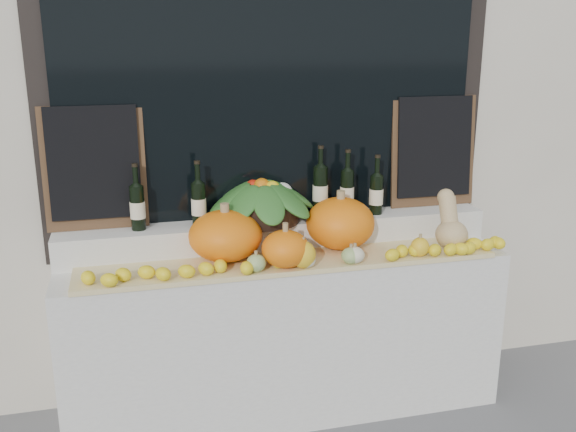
{
  "coord_description": "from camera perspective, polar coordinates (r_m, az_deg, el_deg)",
  "views": [
    {
      "loc": [
        -0.75,
        -1.52,
        2.02
      ],
      "look_at": [
        0.0,
        1.45,
        1.12
      ],
      "focal_mm": 40.0,
      "sensor_mm": 36.0,
      "label": 1
    }
  ],
  "objects": [
    {
      "name": "display_sill",
      "position": [
        3.51,
        -0.3,
        -10.37
      ],
      "size": [
        2.3,
        0.55,
        0.88
      ],
      "primitive_type": "cube",
      "color": "silver",
      "rests_on": "ground"
    },
    {
      "name": "rear_tier",
      "position": [
        3.45,
        -0.91,
        -1.53
      ],
      "size": [
        2.3,
        0.25,
        0.16
      ],
      "primitive_type": "cube",
      "color": "silver",
      "rests_on": "display_sill"
    },
    {
      "name": "straw_bedding",
      "position": [
        3.22,
        0.22,
        -4.13
      ],
      "size": [
        2.1,
        0.32,
        0.02
      ],
      "primitive_type": "cube",
      "color": "tan",
      "rests_on": "display_sill"
    },
    {
      "name": "pumpkin_left",
      "position": [
        3.19,
        -5.58,
        -1.75
      ],
      "size": [
        0.43,
        0.43,
        0.25
      ],
      "primitive_type": "ellipsoid",
      "rotation": [
        0.0,
        0.0,
        -0.2
      ],
      "color": "orange",
      "rests_on": "straw_bedding"
    },
    {
      "name": "pumpkin_right",
      "position": [
        3.36,
        4.66,
        -0.64
      ],
      "size": [
        0.44,
        0.44,
        0.27
      ],
      "primitive_type": "ellipsoid",
      "rotation": [
        0.0,
        0.0,
        0.26
      ],
      "color": "orange",
      "rests_on": "straw_bedding"
    },
    {
      "name": "pumpkin_center",
      "position": [
        3.1,
        -0.23,
        -2.93
      ],
      "size": [
        0.31,
        0.31,
        0.18
      ],
      "primitive_type": "ellipsoid",
      "rotation": [
        0.0,
        0.0,
        0.42
      ],
      "color": "orange",
      "rests_on": "straw_bedding"
    },
    {
      "name": "butternut_squash",
      "position": [
        3.47,
        14.23,
        -0.83
      ],
      "size": [
        0.17,
        0.22,
        0.3
      ],
      "color": "tan",
      "rests_on": "straw_bedding"
    },
    {
      "name": "decorative_gourds",
      "position": [
        3.13,
        3.7,
        -3.49
      ],
      "size": [
        0.94,
        0.12,
        0.16
      ],
      "color": "#336E21",
      "rests_on": "straw_bedding"
    },
    {
      "name": "lemon_heap",
      "position": [
        3.1,
        0.72,
        -4.06
      ],
      "size": [
        2.2,
        0.16,
        0.06
      ],
      "primitive_type": null,
      "color": "yellow",
      "rests_on": "straw_bedding"
    },
    {
      "name": "produce_bowl",
      "position": [
        3.36,
        -2.33,
        1.45
      ],
      "size": [
        0.6,
        0.6,
        0.24
      ],
      "color": "black",
      "rests_on": "rear_tier"
    },
    {
      "name": "wine_bottle_far_left",
      "position": [
        3.3,
        -13.23,
        0.79
      ],
      "size": [
        0.08,
        0.08,
        0.34
      ],
      "color": "black",
      "rests_on": "rear_tier"
    },
    {
      "name": "wine_bottle_near_left",
      "position": [
        3.3,
        -7.95,
        1.1
      ],
      "size": [
        0.08,
        0.08,
        0.34
      ],
      "color": "black",
      "rests_on": "rear_tier"
    },
    {
      "name": "wine_bottle_tall",
      "position": [
        3.48,
        2.89,
        2.31
      ],
      "size": [
        0.08,
        0.08,
        0.38
      ],
      "color": "black",
      "rests_on": "rear_tier"
    },
    {
      "name": "wine_bottle_near_right",
      "position": [
        3.49,
        5.27,
        2.17
      ],
      "size": [
        0.08,
        0.08,
        0.36
      ],
      "color": "black",
      "rests_on": "rear_tier"
    },
    {
      "name": "wine_bottle_far_right",
      "position": [
        3.53,
        7.85,
        1.97
      ],
      "size": [
        0.08,
        0.08,
        0.33
      ],
      "color": "black",
      "rests_on": "rear_tier"
    },
    {
      "name": "chalkboard_left",
      "position": [
        3.33,
        -16.85,
        4.3
      ],
      "size": [
        0.5,
        0.08,
        0.62
      ],
      "rotation": [
        -0.08,
        0.0,
        0.0
      ],
      "color": "#4C331E",
      "rests_on": "rear_tier"
    },
    {
      "name": "chalkboard_right",
      "position": [
        3.72,
        12.84,
        5.79
      ],
      "size": [
        0.5,
        0.08,
        0.62
      ],
      "rotation": [
        -0.08,
        0.0,
        0.0
      ],
      "color": "#4C331E",
      "rests_on": "rear_tier"
    }
  ]
}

